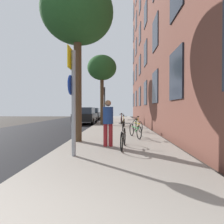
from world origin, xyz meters
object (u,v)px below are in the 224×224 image
sign_post (73,93)px  car_0 (86,115)px  bicycle_2 (137,125)px  bicycle_1 (135,130)px  bicycle_3 (124,123)px  tree_far (102,69)px  pedestrian_0 (108,120)px  tree_near (77,14)px  bicycle_5 (122,119)px  car_1 (93,114)px  bicycle_4 (121,120)px  bicycle_0 (123,138)px  traffic_light (104,98)px

sign_post → car_0: 12.90m
bicycle_2 → bicycle_1: bearing=-98.1°
bicycle_3 → car_0: 5.73m
tree_far → bicycle_1: (2.24, -7.34, -4.53)m
pedestrian_0 → tree_near: bearing=142.5°
bicycle_2 → bicycle_5: (-0.81, 7.20, 0.01)m
car_0 → bicycle_2: bearing=-57.4°
tree_near → pedestrian_0: (1.33, -1.02, -4.34)m
car_0 → car_1: (-0.28, 7.42, -0.00)m
bicycle_1 → bicycle_3: size_ratio=1.02×
tree_near → bicycle_5: size_ratio=3.93×
pedestrian_0 → car_1: bearing=99.5°
bicycle_3 → car_1: size_ratio=0.39×
bicycle_4 → car_1: (-3.76, 9.45, 0.34)m
tree_near → bicycle_2: 6.66m
sign_post → bicycle_4: bearing=81.7°
tree_near → tree_far: bearing=88.2°
bicycle_2 → bicycle_3: size_ratio=1.01×
bicycle_0 → bicycle_5: bearing=89.2°
car_0 → car_1: size_ratio=1.01×
sign_post → bicycle_2: bearing=67.4°
car_0 → tree_near: bearing=-81.6°
sign_post → car_0: size_ratio=0.73×
tree_near → bicycle_3: 7.95m
tree_near → bicycle_4: bearing=76.7°
car_1 → bicycle_3: bearing=-71.8°
bicycle_1 → bicycle_3: bearing=94.8°
traffic_light → pedestrian_0: bearing=-84.8°
bicycle_2 → pedestrian_0: pedestrian_0 is taller
sign_post → car_1: (-2.19, 20.13, -1.08)m
bicycle_0 → car_0: (-3.39, 11.63, 0.36)m
sign_post → car_1: size_ratio=0.74×
bicycle_4 → bicycle_2: bearing=-79.6°
tree_far → bicycle_2: tree_far is taller
sign_post → pedestrian_0: sign_post is taller
tree_near → car_0: 11.37m
car_0 → bicycle_4: bearing=-30.3°
sign_post → bicycle_5: bearing=82.9°
bicycle_2 → car_0: bearing=122.6°
bicycle_5 → car_0: size_ratio=0.40×
traffic_light → bicycle_5: size_ratio=2.23×
bicycle_3 → car_0: bearing=129.2°
bicycle_4 → bicycle_3: bearing=-86.8°
traffic_light → bicycle_2: 9.65m
traffic_light → bicycle_2: size_ratio=2.29×
traffic_light → pedestrian_0: 13.62m
bicycle_3 → bicycle_5: size_ratio=0.96×
bicycle_0 → bicycle_2: 4.90m
bicycle_0 → bicycle_1: bearing=75.3°
tree_near → bicycle_1: size_ratio=3.98×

